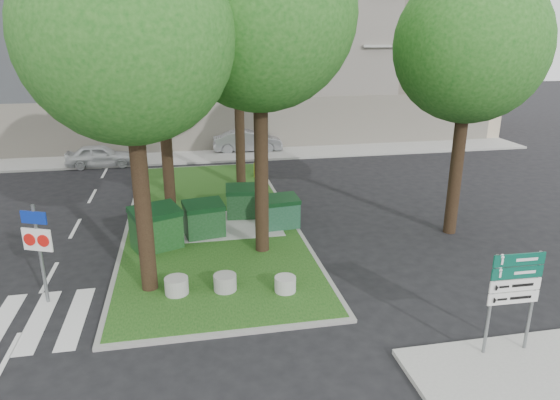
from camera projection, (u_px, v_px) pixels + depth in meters
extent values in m
plane|color=black|center=(210.00, 336.00, 11.93)|extent=(120.00, 120.00, 0.00)
cube|color=#164313|center=(210.00, 218.00, 19.46)|extent=(6.00, 16.00, 0.12)
cube|color=gray|center=(210.00, 218.00, 19.46)|extent=(6.30, 16.30, 0.10)
cube|color=#999993|center=(552.00, 397.00, 9.84)|extent=(5.00, 4.00, 0.12)
cube|color=#999993|center=(191.00, 157.00, 29.15)|extent=(42.00, 3.00, 0.12)
cube|color=silver|center=(57.00, 319.00, 12.64)|extent=(5.00, 3.00, 0.01)
cube|color=#C4AB93|center=(181.00, 17.00, 33.63)|extent=(41.00, 12.00, 16.00)
cylinder|color=black|center=(141.00, 187.00, 13.02)|extent=(0.44, 0.44, 6.16)
sphere|color=#195416|center=(127.00, 36.00, 11.84)|extent=(5.20, 5.20, 5.20)
cylinder|color=black|center=(261.00, 153.00, 15.43)|extent=(0.44, 0.44, 6.72)
sphere|color=#195416|center=(259.00, 13.00, 14.15)|extent=(5.60, 5.60, 5.60)
cylinder|color=black|center=(166.00, 142.00, 19.21)|extent=(0.44, 0.44, 5.88)
sphere|color=#195416|center=(159.00, 45.00, 18.08)|extent=(4.80, 4.80, 4.80)
cylinder|color=black|center=(239.00, 113.00, 22.41)|extent=(0.44, 0.44, 7.00)
sphere|color=#195416|center=(237.00, 12.00, 21.07)|extent=(5.80, 5.80, 5.80)
cylinder|color=black|center=(458.00, 153.00, 17.30)|extent=(0.44, 0.44, 5.88)
sphere|color=#195416|center=(470.00, 46.00, 16.18)|extent=(5.00, 5.00, 5.00)
cube|color=#103A11|center=(156.00, 231.00, 16.43)|extent=(1.77, 1.52, 1.18)
cube|color=black|center=(155.00, 211.00, 16.21)|extent=(1.85, 1.61, 0.34)
cube|color=#103715|center=(204.00, 222.00, 17.45)|extent=(1.46, 1.12, 1.03)
cube|color=black|center=(203.00, 205.00, 17.26)|extent=(1.52, 1.19, 0.30)
cube|color=#0F3314|center=(244.00, 204.00, 19.31)|extent=(1.38, 1.00, 1.02)
cube|color=black|center=(243.00, 189.00, 19.12)|extent=(1.43, 1.06, 0.30)
cube|color=#123D25|center=(281.00, 214.00, 18.27)|extent=(1.33, 0.98, 0.97)
cube|color=black|center=(281.00, 199.00, 18.10)|extent=(1.38, 1.05, 0.28)
cylinder|color=#9B9A96|center=(177.00, 286.00, 13.59)|extent=(0.64, 0.64, 0.46)
cylinder|color=#A8A9A3|center=(285.00, 284.00, 13.72)|extent=(0.59, 0.59, 0.42)
cylinder|color=gray|center=(225.00, 282.00, 13.78)|extent=(0.63, 0.63, 0.45)
cylinder|color=#C0CE18|center=(258.00, 170.00, 24.79)|extent=(0.40, 0.40, 0.71)
cylinder|color=slate|center=(41.00, 255.00, 13.01)|extent=(0.12, 0.12, 2.78)
cube|color=navy|center=(34.00, 217.00, 12.68)|extent=(0.68, 0.32, 0.33)
cube|color=white|center=(38.00, 239.00, 12.88)|extent=(0.78, 0.36, 0.61)
cylinder|color=red|center=(30.00, 240.00, 12.84)|extent=(0.32, 0.16, 0.33)
cylinder|color=red|center=(46.00, 239.00, 12.91)|extent=(0.32, 0.16, 0.33)
cylinder|color=slate|center=(490.00, 305.00, 10.75)|extent=(0.07, 0.07, 2.38)
cylinder|color=slate|center=(532.00, 301.00, 10.91)|extent=(0.07, 0.07, 2.38)
cube|color=#094938|center=(519.00, 259.00, 10.50)|extent=(1.19, 0.06, 0.27)
cube|color=#094938|center=(517.00, 272.00, 10.60)|extent=(1.19, 0.06, 0.27)
cube|color=white|center=(514.00, 285.00, 10.69)|extent=(1.19, 0.06, 0.27)
cube|color=white|center=(512.00, 297.00, 10.79)|extent=(1.19, 0.06, 0.27)
imported|color=silver|center=(100.00, 156.00, 27.12)|extent=(3.61, 1.52, 1.22)
imported|color=#95969C|center=(248.00, 141.00, 30.52)|extent=(4.25, 1.65, 1.38)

